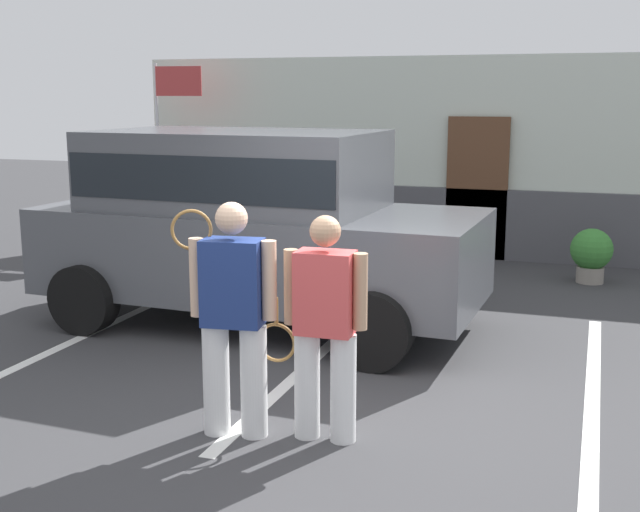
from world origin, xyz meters
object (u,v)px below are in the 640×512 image
tennis_player_woman (324,326)px  potted_plant_by_porch (591,253)px  tennis_player_man (233,316)px  flag_pole (168,121)px  parked_suv (250,218)px

tennis_player_woman → potted_plant_by_porch: bearing=-108.9°
tennis_player_man → flag_pole: 7.64m
potted_plant_by_porch → flag_pole: 6.63m
tennis_player_man → potted_plant_by_porch: 6.38m
parked_suv → tennis_player_man: parked_suv is taller
parked_suv → tennis_player_woman: parked_suv is taller
parked_suv → potted_plant_by_porch: bearing=45.5°
tennis_player_man → potted_plant_by_porch: tennis_player_man is taller
tennis_player_man → tennis_player_woman: size_ratio=1.05×
parked_suv → tennis_player_woman: 3.09m
parked_suv → flag_pole: (-3.01, 3.67, 0.87)m
flag_pole → potted_plant_by_porch: bearing=-4.2°
parked_suv → flag_pole: size_ratio=1.62×
tennis_player_man → flag_pole: bearing=-65.7°
potted_plant_by_porch → tennis_player_woman: bearing=-106.6°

